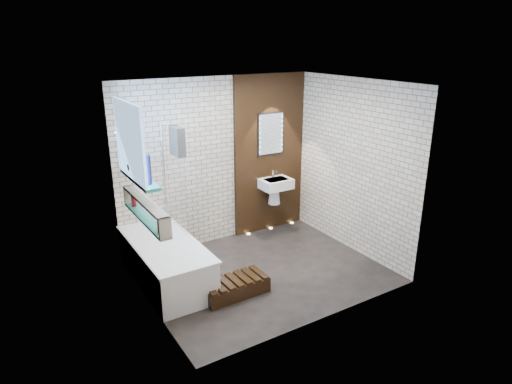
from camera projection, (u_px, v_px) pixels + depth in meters
ground at (262, 272)px, 6.30m from camera, size 3.20×3.20×0.00m
room_shell at (262, 184)px, 5.87m from camera, size 3.24×3.20×2.60m
walnut_panel at (269, 154)px, 7.36m from camera, size 1.30×0.06×2.60m
clerestory_window at (132, 149)px, 5.17m from camera, size 0.18×1.00×0.94m
display_niche at (146, 210)px, 5.26m from camera, size 0.14×1.30×0.26m
bathtub at (166, 262)px, 5.95m from camera, size 0.79×1.74×0.70m
bath_screen at (174, 179)px, 6.16m from camera, size 0.01×0.78×1.40m
towel at (177, 141)px, 5.81m from camera, size 0.11×0.29×0.38m
shower_head at (138, 130)px, 5.76m from camera, size 0.18×0.18×0.02m
washbasin at (275, 187)px, 7.37m from camera, size 0.50×0.36×0.58m
led_mirror at (271, 134)px, 7.22m from camera, size 0.50×0.02×0.70m
walnut_step at (235, 288)px, 5.73m from camera, size 0.86×0.39×0.19m
niche_bottles at (146, 212)px, 5.27m from camera, size 0.06×1.02×0.16m
sill_vases at (138, 167)px, 5.32m from camera, size 0.22×0.57×0.34m
floor_uplights at (271, 228)px, 7.73m from camera, size 0.96×0.06×0.01m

